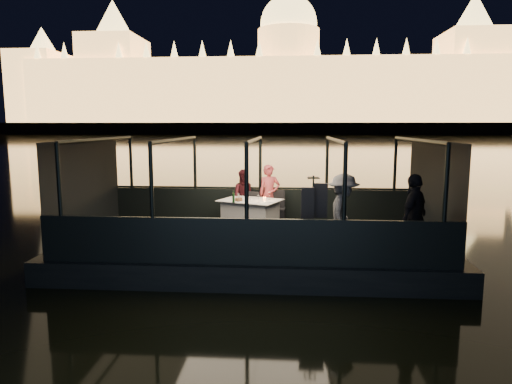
# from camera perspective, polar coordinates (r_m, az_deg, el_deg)

# --- Properties ---
(river_water) EXTENTS (500.00, 500.00, 0.00)m
(river_water) POSITION_cam_1_polar(r_m,az_deg,el_deg) (90.39, 3.69, 6.35)
(river_water) COLOR black
(river_water) RESTS_ON ground
(boat_hull) EXTENTS (8.60, 4.40, 1.00)m
(boat_hull) POSITION_cam_1_polar(r_m,az_deg,el_deg) (10.82, -0.16, -8.45)
(boat_hull) COLOR black
(boat_hull) RESTS_ON river_water
(boat_deck) EXTENTS (8.00, 4.00, 0.04)m
(boat_deck) POSITION_cam_1_polar(r_m,az_deg,el_deg) (10.70, -0.16, -5.99)
(boat_deck) COLOR black
(boat_deck) RESTS_ON boat_hull
(gunwale_port) EXTENTS (8.00, 0.08, 0.90)m
(gunwale_port) POSITION_cam_1_polar(r_m,az_deg,el_deg) (12.55, 0.53, -1.65)
(gunwale_port) COLOR black
(gunwale_port) RESTS_ON boat_deck
(gunwale_starboard) EXTENTS (8.00, 0.08, 0.90)m
(gunwale_starboard) POSITION_cam_1_polar(r_m,az_deg,el_deg) (8.65, -1.16, -6.25)
(gunwale_starboard) COLOR black
(gunwale_starboard) RESTS_ON boat_deck
(cabin_glass_port) EXTENTS (8.00, 0.02, 1.40)m
(cabin_glass_port) POSITION_cam_1_polar(r_m,az_deg,el_deg) (12.40, 0.54, 3.59)
(cabin_glass_port) COLOR #99B2B2
(cabin_glass_port) RESTS_ON gunwale_port
(cabin_glass_starboard) EXTENTS (8.00, 0.02, 1.40)m
(cabin_glass_starboard) POSITION_cam_1_polar(r_m,az_deg,el_deg) (8.43, -1.19, 1.33)
(cabin_glass_starboard) COLOR #99B2B2
(cabin_glass_starboard) RESTS_ON gunwale_starboard
(cabin_roof_glass) EXTENTS (8.00, 4.00, 0.02)m
(cabin_roof_glass) POSITION_cam_1_polar(r_m,az_deg,el_deg) (10.37, -0.16, 6.53)
(cabin_roof_glass) COLOR #99B2B2
(cabin_roof_glass) RESTS_ON boat_deck
(end_wall_fore) EXTENTS (0.02, 4.00, 2.30)m
(end_wall_fore) POSITION_cam_1_polar(r_m,az_deg,el_deg) (11.48, -20.49, 0.42)
(end_wall_fore) COLOR black
(end_wall_fore) RESTS_ON boat_deck
(end_wall_aft) EXTENTS (0.02, 4.00, 2.30)m
(end_wall_aft) POSITION_cam_1_polar(r_m,az_deg,el_deg) (10.92, 21.26, -0.01)
(end_wall_aft) COLOR black
(end_wall_aft) RESTS_ON boat_deck
(canopy_ribs) EXTENTS (8.00, 4.00, 2.30)m
(canopy_ribs) POSITION_cam_1_polar(r_m,az_deg,el_deg) (10.47, -0.16, 0.22)
(canopy_ribs) COLOR black
(canopy_ribs) RESTS_ON boat_deck
(embankment) EXTENTS (400.00, 140.00, 6.00)m
(embankment) POSITION_cam_1_polar(r_m,az_deg,el_deg) (220.34, 4.00, 7.78)
(embankment) COLOR #423D33
(embankment) RESTS_ON ground
(parliament_building) EXTENTS (220.00, 32.00, 60.00)m
(parliament_building) POSITION_cam_1_polar(r_m,az_deg,el_deg) (187.13, 4.05, 16.28)
(parliament_building) COLOR #F2D18C
(parliament_building) RESTS_ON embankment
(dining_table_central) EXTENTS (1.74, 1.52, 0.77)m
(dining_table_central) POSITION_cam_1_polar(r_m,az_deg,el_deg) (11.57, -0.71, -2.84)
(dining_table_central) COLOR silver
(dining_table_central) RESTS_ON boat_deck
(chair_port_left) EXTENTS (0.52, 0.52, 0.87)m
(chair_port_left) POSITION_cam_1_polar(r_m,az_deg,el_deg) (11.99, -0.51, -2.12)
(chair_port_left) COLOR black
(chair_port_left) RESTS_ON boat_deck
(chair_port_right) EXTENTS (0.47, 0.47, 0.92)m
(chair_port_right) POSITION_cam_1_polar(r_m,az_deg,el_deg) (12.00, 2.58, -2.12)
(chair_port_right) COLOR black
(chair_port_right) RESTS_ON boat_deck
(coat_stand) EXTENTS (0.57, 0.53, 1.65)m
(coat_stand) POSITION_cam_1_polar(r_m,az_deg,el_deg) (9.16, 7.11, -2.60)
(coat_stand) COLOR black
(coat_stand) RESTS_ON boat_deck
(person_woman_coral) EXTENTS (0.65, 0.52, 1.59)m
(person_woman_coral) POSITION_cam_1_polar(r_m,az_deg,el_deg) (12.18, 1.68, -0.53)
(person_woman_coral) COLOR #CC4A4E
(person_woman_coral) RESTS_ON boat_deck
(person_man_maroon) EXTENTS (0.75, 0.61, 1.46)m
(person_man_maroon) POSITION_cam_1_polar(r_m,az_deg,el_deg) (12.23, -1.37, -0.49)
(person_man_maroon) COLOR #3C1017
(person_man_maroon) RESTS_ON boat_deck
(passenger_stripe) EXTENTS (0.79, 1.18, 1.68)m
(passenger_stripe) POSITION_cam_1_polar(r_m,az_deg,el_deg) (9.41, 10.83, -2.70)
(passenger_stripe) COLOR silver
(passenger_stripe) RESTS_ON boat_deck
(passenger_dark) EXTENTS (0.93, 1.06, 1.71)m
(passenger_dark) POSITION_cam_1_polar(r_m,az_deg,el_deg) (9.40, 19.13, -3.03)
(passenger_dark) COLOR black
(passenger_dark) RESTS_ON boat_deck
(wine_bottle) EXTENTS (0.08, 0.08, 0.29)m
(wine_bottle) POSITION_cam_1_polar(r_m,az_deg,el_deg) (11.10, -2.83, -0.55)
(wine_bottle) COLOR #153C19
(wine_bottle) RESTS_ON dining_table_central
(bread_basket) EXTENTS (0.22, 0.22, 0.07)m
(bread_basket) POSITION_cam_1_polar(r_m,az_deg,el_deg) (11.33, -2.17, -0.92)
(bread_basket) COLOR brown
(bread_basket) RESTS_ON dining_table_central
(amber_candle) EXTENTS (0.06, 0.06, 0.08)m
(amber_candle) POSITION_cam_1_polar(r_m,az_deg,el_deg) (11.34, 1.06, -0.91)
(amber_candle) COLOR orange
(amber_candle) RESTS_ON dining_table_central
(plate_near) EXTENTS (0.30, 0.30, 0.01)m
(plate_near) POSITION_cam_1_polar(r_m,az_deg,el_deg) (11.14, 1.57, -1.25)
(plate_near) COLOR silver
(plate_near) RESTS_ON dining_table_central
(plate_far) EXTENTS (0.32, 0.32, 0.02)m
(plate_far) POSITION_cam_1_polar(r_m,az_deg,el_deg) (11.53, -1.13, -0.92)
(plate_far) COLOR white
(plate_far) RESTS_ON dining_table_central
(wine_glass_white) EXTENTS (0.09, 0.09, 0.20)m
(wine_glass_white) POSITION_cam_1_polar(r_m,az_deg,el_deg) (11.21, -2.21, -0.74)
(wine_glass_white) COLOR white
(wine_glass_white) RESTS_ON dining_table_central
(wine_glass_red) EXTENTS (0.08, 0.08, 0.20)m
(wine_glass_red) POSITION_cam_1_polar(r_m,az_deg,el_deg) (11.51, 1.67, -0.49)
(wine_glass_red) COLOR silver
(wine_glass_red) RESTS_ON dining_table_central
(wine_glass_empty) EXTENTS (0.07, 0.07, 0.18)m
(wine_glass_empty) POSITION_cam_1_polar(r_m,az_deg,el_deg) (11.07, 0.30, -0.85)
(wine_glass_empty) COLOR white
(wine_glass_empty) RESTS_ON dining_table_central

